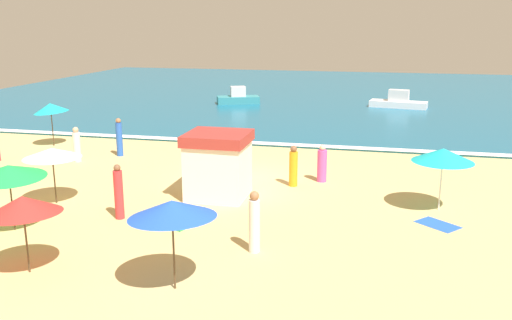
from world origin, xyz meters
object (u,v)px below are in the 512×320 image
(beachgoer_8, at_px, (293,167))
(beachgoer_4, at_px, (119,193))
(beach_umbrella_2, at_px, (172,209))
(lifeguard_cabana, at_px, (218,164))
(beachgoer_10, at_px, (254,223))
(beach_umbrella_1, at_px, (52,153))
(beachgoer_7, at_px, (322,165))
(small_boat_0, at_px, (238,98))
(small_boat_1, at_px, (398,102))
(beachgoer_0, at_px, (239,161))
(beach_umbrella_4, at_px, (443,155))
(beachgoer_2, at_px, (77,145))
(beach_umbrella_0, at_px, (51,108))
(beachgoer_3, at_px, (119,138))
(beach_umbrella_3, at_px, (22,205))
(beach_umbrella_5, at_px, (8,171))
(beachgoer_6, at_px, (179,218))

(beachgoer_8, bearing_deg, beachgoer_4, -135.30)
(beach_umbrella_2, bearing_deg, lifeguard_cabana, 98.39)
(beachgoer_4, height_order, beachgoer_10, beachgoer_4)
(beach_umbrella_1, height_order, beachgoer_10, beach_umbrella_1)
(lifeguard_cabana, relative_size, beachgoer_7, 1.58)
(small_boat_0, relative_size, small_boat_1, 0.82)
(beach_umbrella_2, distance_m, beachgoer_0, 11.26)
(beach_umbrella_1, bearing_deg, beach_umbrella_4, 10.00)
(beach_umbrella_1, height_order, small_boat_0, beach_umbrella_1)
(lifeguard_cabana, height_order, beachgoer_7, lifeguard_cabana)
(beach_umbrella_2, bearing_deg, beachgoer_2, 129.87)
(lifeguard_cabana, bearing_deg, beach_umbrella_4, 2.32)
(beachgoer_0, distance_m, small_boat_1, 20.69)
(beach_umbrella_0, bearing_deg, small_boat_0, 70.50)
(beach_umbrella_4, bearing_deg, beachgoer_10, -137.83)
(beachgoer_3, distance_m, beachgoer_10, 13.17)
(beachgoer_4, xyz_separation_m, beachgoer_10, (4.97, -1.62, -0.02))
(beach_umbrella_3, height_order, beachgoer_7, beach_umbrella_3)
(beach_umbrella_1, relative_size, beachgoer_2, 1.46)
(beach_umbrella_1, xyz_separation_m, beachgoer_7, (9.01, 4.90, -1.15))
(beach_umbrella_0, bearing_deg, beach_umbrella_4, -17.66)
(beachgoer_2, distance_m, small_boat_0, 19.14)
(lifeguard_cabana, height_order, beach_umbrella_2, lifeguard_cabana)
(small_boat_0, bearing_deg, beach_umbrella_1, -90.60)
(beachgoer_7, bearing_deg, beachgoer_8, -139.47)
(beach_umbrella_5, xyz_separation_m, beachgoer_10, (7.71, 0.08, -1.04))
(beachgoer_3, distance_m, small_boat_1, 22.69)
(lifeguard_cabana, height_order, beach_umbrella_4, lifeguard_cabana)
(beach_umbrella_3, xyz_separation_m, beachgoer_0, (2.76, 11.08, -1.44))
(beachgoer_8, bearing_deg, beachgoer_0, 145.00)
(beachgoer_3, bearing_deg, small_boat_0, 85.76)
(beachgoer_2, height_order, small_boat_1, beachgoer_2)
(beachgoer_0, bearing_deg, beach_umbrella_3, -103.99)
(beachgoer_0, bearing_deg, beachgoer_10, -72.53)
(beachgoer_8, bearing_deg, beachgoer_2, 171.19)
(beach_umbrella_0, xyz_separation_m, beachgoer_2, (3.01, -2.72, -1.23))
(beach_umbrella_1, bearing_deg, beachgoer_0, 48.27)
(beachgoer_3, bearing_deg, beach_umbrella_3, -73.83)
(beach_umbrella_0, relative_size, small_boat_1, 0.55)
(lifeguard_cabana, height_order, small_boat_1, lifeguard_cabana)
(beachgoer_3, xyz_separation_m, beachgoer_8, (9.01, -3.06, -0.11))
(beachgoer_2, bearing_deg, beach_umbrella_3, -65.24)
(beachgoer_0, bearing_deg, small_boat_0, 105.03)
(beach_umbrella_2, relative_size, beachgoer_4, 1.63)
(beachgoer_2, bearing_deg, beach_umbrella_4, -11.69)
(beachgoer_6, height_order, small_boat_1, small_boat_1)
(beach_umbrella_2, relative_size, beachgoer_8, 1.84)
(beachgoer_6, bearing_deg, beach_umbrella_2, -70.67)
(beach_umbrella_1, relative_size, beach_umbrella_5, 0.83)
(small_boat_0, bearing_deg, beach_umbrella_2, -78.06)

